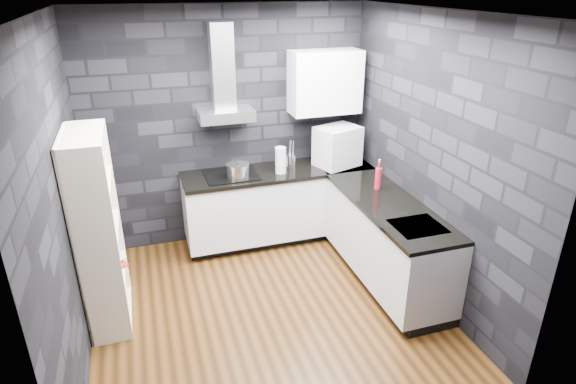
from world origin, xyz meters
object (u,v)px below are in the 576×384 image
utensil_crock (291,161)px  red_bottle (378,179)px  glass_vase (281,160)px  storage_jar (284,161)px  fruit_bowl (97,233)px  pot (238,171)px  bookshelf (99,232)px  appliance_garage (337,147)px

utensil_crock → red_bottle: red_bottle is taller
glass_vase → storage_jar: (0.10, 0.21, -0.10)m
storage_jar → utensil_crock: utensil_crock is taller
fruit_bowl → glass_vase: bearing=26.3°
glass_vase → fruit_bowl: 2.15m
pot → bookshelf: bookshelf is taller
storage_jar → bookshelf: 2.29m
glass_vase → red_bottle: bearing=-41.5°
pot → utensil_crock: pot is taller
glass_vase → bookshelf: 2.11m
glass_vase → appliance_garage: size_ratio=0.63×
red_bottle → bookshelf: 2.77m
glass_vase → bookshelf: size_ratio=0.17×
pot → utensil_crock: bearing=14.7°
pot → utensil_crock: 0.69m
storage_jar → appliance_garage: (0.60, -0.17, 0.17)m
bookshelf → glass_vase: bearing=4.8°
pot → appliance_garage: 1.21m
pot → fruit_bowl: pot is taller
red_bottle → fruit_bowl: size_ratio=1.03×
storage_jar → glass_vase: bearing=-116.3°
storage_jar → fruit_bowl: 2.34m
glass_vase → utensil_crock: size_ratio=2.20×
fruit_bowl → pot: bearing=33.1°
pot → appliance_garage: (1.20, 0.06, 0.14)m
pot → glass_vase: bearing=2.6°
utensil_crock → fruit_bowl: 2.37m
appliance_garage → red_bottle: 0.80m
glass_vase → storage_jar: 0.25m
storage_jar → bookshelf: bearing=-152.2°
red_bottle → glass_vase: bearing=138.5°
glass_vase → utensil_crock: 0.25m
storage_jar → pot: bearing=-158.9°
storage_jar → appliance_garage: bearing=-15.9°
bookshelf → fruit_bowl: bookshelf is taller
storage_jar → fruit_bowl: storage_jar is taller
appliance_garage → glass_vase: bearing=165.0°
glass_vase → red_bottle: glass_vase is taller
storage_jar → appliance_garage: size_ratio=0.23×
appliance_garage → red_bottle: size_ratio=2.08×
appliance_garage → bookshelf: size_ratio=0.26×
pot → fruit_bowl: 1.70m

